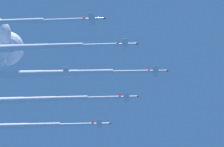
% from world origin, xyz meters
% --- Properties ---
extents(jet_lead, '(72.67, 36.04, 4.26)m').
position_xyz_m(jet_lead, '(-24.27, 10.72, 146.16)').
color(jet_lead, silver).
extents(jet_port_inner, '(68.13, 34.97, 4.33)m').
position_xyz_m(jet_port_inner, '(-27.48, 29.90, 146.11)').
color(jet_port_inner, silver).
extents(jet_starboard_inner, '(68.52, 35.16, 4.32)m').
position_xyz_m(jet_starboard_inner, '(-40.67, 1.92, 146.83)').
color(jet_starboard_inner, silver).
extents(jet_port_mid, '(70.92, 36.10, 4.32)m').
position_xyz_m(jet_port_mid, '(-35.48, 50.51, 143.97)').
color(jet_port_mid, silver).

